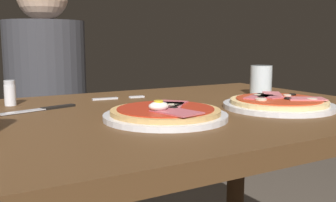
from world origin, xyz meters
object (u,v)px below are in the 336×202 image
object	(u,v)px
fork	(114,98)
salt_shaker	(10,93)
water_glass_far	(261,83)
diner_person	(48,124)
pizza_foreground	(166,114)
dining_table	(176,155)
pizza_across_left	(278,103)
knife	(44,109)

from	to	relation	value
fork	salt_shaker	size ratio (longest dim) A/B	2.36
water_glass_far	diner_person	size ratio (longest dim) A/B	0.08
pizza_foreground	diner_person	size ratio (longest dim) A/B	0.23
dining_table	water_glass_far	bearing A→B (deg)	11.43
pizza_across_left	water_glass_far	xyz separation A→B (m)	(0.12, 0.20, 0.03)
dining_table	pizza_foreground	distance (m)	0.20
salt_shaker	knife	bearing A→B (deg)	-61.62
salt_shaker	diner_person	bearing A→B (deg)	67.98
pizza_foreground	diner_person	distance (m)	0.92
salt_shaker	diner_person	size ratio (longest dim) A/B	0.06
salt_shaker	diner_person	distance (m)	0.61
water_glass_far	fork	bearing A→B (deg)	159.52
fork	pizza_across_left	bearing A→B (deg)	-49.85
dining_table	diner_person	size ratio (longest dim) A/B	0.92
pizza_foreground	diner_person	xyz separation A→B (m)	(-0.05, 0.90, -0.18)
knife	salt_shaker	size ratio (longest dim) A/B	2.88
salt_shaker	water_glass_far	bearing A→B (deg)	-14.67
pizza_foreground	knife	bearing A→B (deg)	128.78
dining_table	water_glass_far	distance (m)	0.39
water_glass_far	salt_shaker	bearing A→B (deg)	165.33
pizza_across_left	knife	distance (m)	0.59
water_glass_far	pizza_foreground	bearing A→B (deg)	-157.92
pizza_foreground	dining_table	bearing A→B (deg)	49.22
diner_person	knife	bearing A→B (deg)	76.59
dining_table	water_glass_far	world-z (taller)	water_glass_far
knife	diner_person	distance (m)	0.69
dining_table	pizza_across_left	size ratio (longest dim) A/B	3.89
pizza_across_left	fork	size ratio (longest dim) A/B	1.76
water_glass_far	salt_shaker	world-z (taller)	water_glass_far
dining_table	pizza_across_left	bearing A→B (deg)	-29.34
dining_table	pizza_across_left	distance (m)	0.29
dining_table	knife	world-z (taller)	knife
pizza_across_left	salt_shaker	size ratio (longest dim) A/B	4.17
fork	salt_shaker	world-z (taller)	salt_shaker
salt_shaker	pizza_across_left	bearing A→B (deg)	-33.26
pizza_across_left	salt_shaker	world-z (taller)	salt_shaker
pizza_across_left	diner_person	distance (m)	1.01
pizza_foreground	diner_person	bearing A→B (deg)	93.01
dining_table	knife	bearing A→B (deg)	154.40
water_glass_far	fork	xyz separation A→B (m)	(-0.42, 0.16, -0.04)
pizza_across_left	diner_person	xyz separation A→B (m)	(-0.37, 0.92, -0.18)
dining_table	salt_shaker	bearing A→B (deg)	144.43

